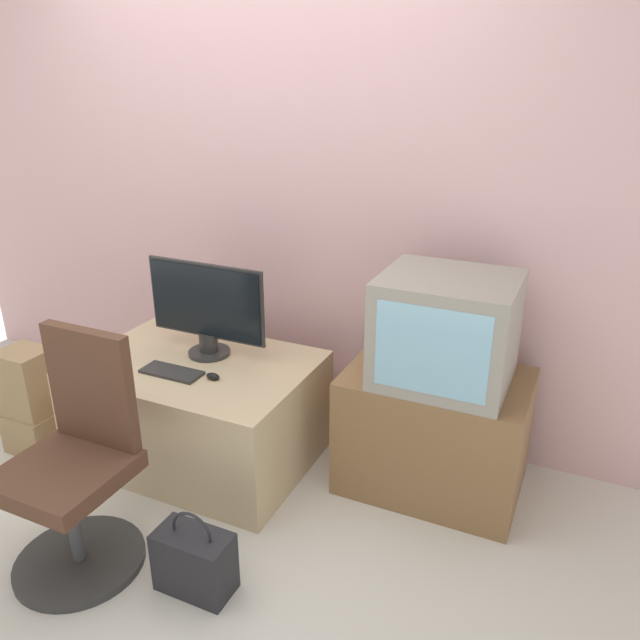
# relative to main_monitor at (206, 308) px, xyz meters

# --- Properties ---
(ground_plane) EXTENTS (12.00, 12.00, 0.00)m
(ground_plane) POSITION_rel_main_monitor_xyz_m (0.06, -0.79, -0.76)
(ground_plane) COLOR beige
(wall_back) EXTENTS (4.40, 0.05, 2.60)m
(wall_back) POSITION_rel_main_monitor_xyz_m (0.06, 0.53, 0.54)
(wall_back) COLOR beige
(wall_back) RESTS_ON ground_plane
(desk) EXTENTS (1.10, 0.79, 0.52)m
(desk) POSITION_rel_main_monitor_xyz_m (-0.01, -0.11, -0.50)
(desk) COLOR #CCB289
(desk) RESTS_ON ground_plane
(side_stand) EXTENTS (0.80, 0.55, 0.57)m
(side_stand) POSITION_rel_main_monitor_xyz_m (1.10, 0.15, -0.48)
(side_stand) COLOR olive
(side_stand) RESTS_ON ground_plane
(main_monitor) EXTENTS (0.63, 0.20, 0.47)m
(main_monitor) POSITION_rel_main_monitor_xyz_m (0.00, 0.00, 0.00)
(main_monitor) COLOR #2D2D2D
(main_monitor) RESTS_ON desk
(keyboard) EXTENTS (0.29, 0.12, 0.01)m
(keyboard) POSITION_rel_main_monitor_xyz_m (-0.04, -0.25, -0.23)
(keyboard) COLOR #2D2D2D
(keyboard) RESTS_ON desk
(mouse) EXTENTS (0.07, 0.04, 0.03)m
(mouse) POSITION_rel_main_monitor_xyz_m (0.17, -0.22, -0.22)
(mouse) COLOR black
(mouse) RESTS_ON desk
(crt_tv) EXTENTS (0.55, 0.49, 0.47)m
(crt_tv) POSITION_rel_main_monitor_xyz_m (1.13, 0.12, 0.04)
(crt_tv) COLOR gray
(crt_tv) RESTS_ON side_stand
(office_chair) EXTENTS (0.50, 0.50, 0.94)m
(office_chair) POSITION_rel_main_monitor_xyz_m (-0.02, -0.88, -0.36)
(office_chair) COLOR #333333
(office_chair) RESTS_ON ground_plane
(cardboard_box_lower) EXTENTS (0.25, 0.23, 0.21)m
(cardboard_box_lower) POSITION_rel_main_monitor_xyz_m (-0.82, -0.40, -0.66)
(cardboard_box_lower) COLOR #A3845B
(cardboard_box_lower) RESTS_ON ground_plane
(cardboard_box_upper) EXTENTS (0.23, 0.21, 0.34)m
(cardboard_box_upper) POSITION_rel_main_monitor_xyz_m (-0.82, -0.40, -0.38)
(cardboard_box_upper) COLOR #A3845B
(cardboard_box_upper) RESTS_ON cardboard_box_lower
(handbag) EXTENTS (0.29, 0.16, 0.35)m
(handbag) POSITION_rel_main_monitor_xyz_m (0.48, -0.85, -0.63)
(handbag) COLOR #232328
(handbag) RESTS_ON ground_plane
(book) EXTENTS (0.17, 0.16, 0.02)m
(book) POSITION_rel_main_monitor_xyz_m (-0.77, -0.65, -0.75)
(book) COLOR beige
(book) RESTS_ON ground_plane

